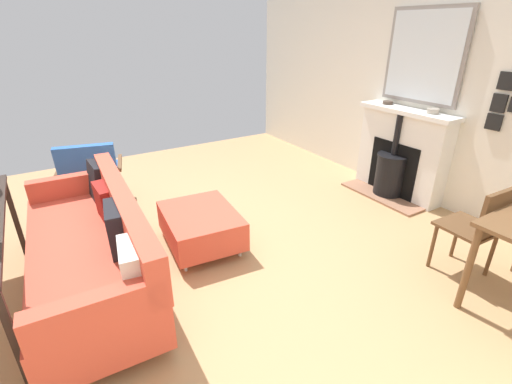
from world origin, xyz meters
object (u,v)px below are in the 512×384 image
ottoman (201,225)px  dining_chair_near_fireplace (479,225)px  fireplace (399,158)px  mantel_bowl_near (388,102)px  armchair_accent (90,170)px  sofa (94,248)px  mantel_bowl_far (433,111)px

ottoman → dining_chair_near_fireplace: dining_chair_near_fireplace is taller
fireplace → mantel_bowl_near: mantel_bowl_near is taller
fireplace → armchair_accent: fireplace is taller
fireplace → ottoman: fireplace is taller
sofa → mantel_bowl_near: bearing=-175.8°
dining_chair_near_fireplace → mantel_bowl_far: bearing=-127.7°
ottoman → dining_chair_near_fireplace: size_ratio=1.06×
mantel_bowl_near → ottoman: mantel_bowl_near is taller
armchair_accent → mantel_bowl_far: bearing=150.7°
ottoman → armchair_accent: (0.72, -1.42, 0.24)m
fireplace → ottoman: size_ratio=1.38×
mantel_bowl_near → armchair_accent: 3.63m
mantel_bowl_near → fireplace: bearing=82.4°
mantel_bowl_near → ottoman: (2.62, 0.16, -0.87)m
mantel_bowl_near → ottoman: size_ratio=0.14×
dining_chair_near_fireplace → armchair_accent: bearing=-51.1°
ottoman → sofa: bearing=5.8°
mantel_bowl_far → sofa: (3.57, -0.36, -0.75)m
mantel_bowl_near → sofa: (3.57, 0.26, -0.75)m
mantel_bowl_far → sofa: size_ratio=0.06×
fireplace → sofa: size_ratio=0.57×
mantel_bowl_near → dining_chair_near_fireplace: (0.90, 1.78, -0.60)m
mantel_bowl_far → sofa: bearing=-5.7°
fireplace → ottoman: 2.60m
mantel_bowl_far → armchair_accent: (3.35, -1.88, -0.64)m
mantel_bowl_near → dining_chair_near_fireplace: bearing=63.2°
dining_chair_near_fireplace → mantel_bowl_near: bearing=-116.8°
dining_chair_near_fireplace → ottoman: bearing=-43.0°
sofa → ottoman: bearing=-174.2°
sofa → armchair_accent: bearing=-98.5°
fireplace → sofa: bearing=-1.0°
fireplace → mantel_bowl_near: size_ratio=9.73×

